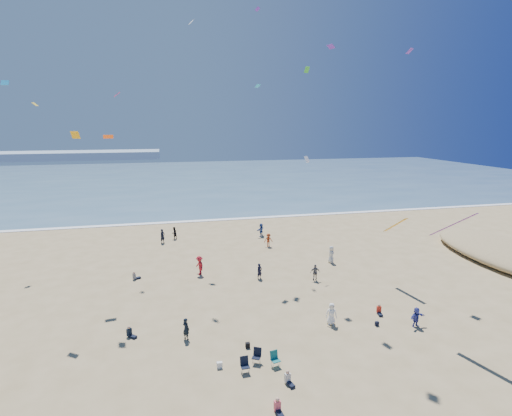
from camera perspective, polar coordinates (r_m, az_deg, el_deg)
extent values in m
cube|color=#476B84|center=(112.53, -11.18, 4.08)|extent=(220.00, 100.00, 0.06)
cube|color=white|center=(63.38, -9.43, -1.90)|extent=(220.00, 1.20, 0.08)
cube|color=#7A8EA8|center=(195.23, -30.10, 6.43)|extent=(110.00, 20.00, 3.20)
imported|color=#9E3616|center=(49.93, 1.79, -4.59)|extent=(1.08, 0.62, 1.66)
imported|color=black|center=(52.59, -13.21, -3.94)|extent=(0.80, 0.78, 1.84)
imported|color=#393F9D|center=(33.45, 21.93, -14.25)|extent=(1.48, 0.80, 1.53)
imported|color=black|center=(39.81, 0.51, -9.03)|extent=(0.68, 0.59, 1.58)
imported|color=white|center=(31.96, 10.71, -14.63)|extent=(0.96, 0.77, 1.71)
imported|color=silver|center=(44.95, 10.68, -6.53)|extent=(0.69, 0.98, 1.90)
imported|color=black|center=(54.12, -11.62, -3.53)|extent=(1.01, 0.99, 1.64)
imported|color=slate|center=(39.84, 8.46, -9.10)|extent=(1.03, 0.61, 1.64)
imported|color=black|center=(29.97, -9.96, -16.62)|extent=(0.67, 0.70, 1.61)
imported|color=#38579C|center=(54.28, 0.72, -3.14)|extent=(1.51, 1.61, 1.81)
imported|color=#AD1823|center=(41.26, -8.08, -8.12)|extent=(1.12, 1.43, 1.94)
cube|color=white|center=(27.02, -5.23, -21.44)|extent=(0.35, 0.20, 0.40)
cube|color=black|center=(28.88, -1.20, -19.02)|extent=(0.30, 0.22, 0.38)
cube|color=black|center=(32.85, 16.88, -15.53)|extent=(0.28, 0.18, 0.34)
cube|color=#1E9BD0|center=(41.76, 0.23, 17.04)|extent=(0.71, 0.72, 0.31)
cube|color=white|center=(41.76, 7.28, 6.91)|extent=(0.69, 0.63, 0.65)
cube|color=#5B26A2|center=(43.45, 21.09, 20.19)|extent=(0.75, 0.73, 0.48)
cube|color=#D72771|center=(36.02, -19.25, 15.06)|extent=(0.57, 0.80, 0.40)
cube|color=#FDA60D|center=(34.13, -24.41, 9.48)|extent=(0.78, 0.64, 0.57)
cube|color=white|center=(51.31, -9.24, 24.74)|extent=(0.68, 0.69, 0.53)
cube|color=#6520A7|center=(47.99, 0.22, 26.55)|extent=(0.75, 0.92, 0.34)
cube|color=#1FA1E5|center=(37.36, -32.24, 14.91)|extent=(0.56, 0.30, 0.38)
cube|color=yellow|center=(49.92, -29.03, 12.84)|extent=(0.59, 0.63, 0.37)
cube|color=#581D97|center=(37.20, 10.67, 21.72)|extent=(0.56, 0.85, 0.31)
cube|color=green|center=(39.63, 7.27, 19.00)|extent=(0.54, 0.43, 0.56)
cube|color=#FD5613|center=(38.21, -20.36, 9.53)|extent=(0.89, 0.47, 0.34)
cube|color=purple|center=(30.49, 26.27, -2.17)|extent=(0.35, 3.14, 2.21)
cube|color=orange|center=(39.58, 19.28, -2.30)|extent=(0.35, 2.64, 1.87)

